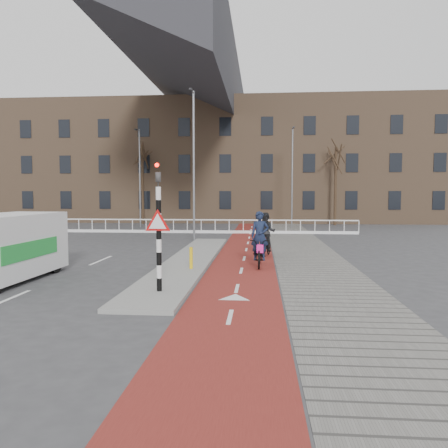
{
  "coord_description": "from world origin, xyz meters",
  "views": [
    {
      "loc": [
        2.17,
        -13.74,
        2.81
      ],
      "look_at": [
        0.62,
        5.0,
        1.5
      ],
      "focal_mm": 35.0,
      "sensor_mm": 36.0,
      "label": 1
    }
  ],
  "objects": [
    {
      "name": "traffic_signal",
      "position": [
        -0.6,
        -2.02,
        1.99
      ],
      "size": [
        0.8,
        0.8,
        3.68
      ],
      "color": "black",
      "rests_on": "curb_island"
    },
    {
      "name": "streetlight_right",
      "position": [
        4.83,
        23.01,
        4.13
      ],
      "size": [
        0.12,
        0.12,
        8.25
      ],
      "primitive_type": "cylinder",
      "color": "slate",
      "rests_on": "ground"
    },
    {
      "name": "streetlight_left",
      "position": [
        -7.83,
        22.08,
        4.05
      ],
      "size": [
        0.12,
        0.12,
        8.1
      ],
      "primitive_type": "cylinder",
      "color": "slate",
      "rests_on": "ground"
    },
    {
      "name": "streetlight_near",
      "position": [
        -1.68,
        11.57,
        4.35
      ],
      "size": [
        0.12,
        0.12,
        8.7
      ],
      "primitive_type": "cylinder",
      "color": "slate",
      "rests_on": "ground"
    },
    {
      "name": "bollard",
      "position": [
        -0.29,
        1.63,
        0.51
      ],
      "size": [
        0.12,
        0.12,
        0.78
      ],
      "primitive_type": "cylinder",
      "color": "yellow",
      "rests_on": "curb_island"
    },
    {
      "name": "tree_mid",
      "position": [
        -8.66,
        25.95,
        3.66
      ],
      "size": [
        0.23,
        0.23,
        7.32
      ],
      "primitive_type": "cylinder",
      "color": "black",
      "rests_on": "ground"
    },
    {
      "name": "townhouse_row",
      "position": [
        -3.0,
        32.0,
        7.81
      ],
      "size": [
        46.0,
        10.0,
        15.9
      ],
      "color": "#7F6047",
      "rests_on": "ground"
    },
    {
      "name": "ground",
      "position": [
        0.0,
        0.0,
        0.0
      ],
      "size": [
        120.0,
        120.0,
        0.0
      ],
      "primitive_type": "plane",
      "color": "#38383A",
      "rests_on": "ground"
    },
    {
      "name": "curb_island",
      "position": [
        -0.7,
        4.0,
        0.06
      ],
      "size": [
        1.8,
        16.0,
        0.12
      ],
      "primitive_type": "cube",
      "color": "gray",
      "rests_on": "ground"
    },
    {
      "name": "cyclist_near",
      "position": [
        2.17,
        2.97,
        0.72
      ],
      "size": [
        0.74,
        2.07,
        2.13
      ],
      "rotation": [
        0.0,
        0.0,
        -0.01
      ],
      "color": "black",
      "rests_on": "bike_lane"
    },
    {
      "name": "cyclist_far",
      "position": [
        2.45,
        5.66,
        0.82
      ],
      "size": [
        0.97,
        1.9,
        1.97
      ],
      "rotation": [
        0.0,
        0.0,
        -0.23
      ],
      "color": "black",
      "rests_on": "bike_lane"
    },
    {
      "name": "bike_lane",
      "position": [
        1.5,
        10.0,
        0.01
      ],
      "size": [
        2.5,
        60.0,
        0.01
      ],
      "primitive_type": "cube",
      "color": "maroon",
      "rests_on": "ground"
    },
    {
      "name": "van",
      "position": [
        -6.01,
        -0.62,
        1.13
      ],
      "size": [
        2.13,
        5.04,
        2.14
      ],
      "rotation": [
        0.0,
        0.0,
        -0.03
      ],
      "color": "silver",
      "rests_on": "ground"
    },
    {
      "name": "tree_right",
      "position": [
        8.84,
        25.73,
        3.45
      ],
      "size": [
        0.24,
        0.24,
        6.9
      ],
      "primitive_type": "cylinder",
      "color": "black",
      "rests_on": "ground"
    },
    {
      "name": "railing",
      "position": [
        -5.0,
        17.0,
        0.31
      ],
      "size": [
        28.0,
        0.1,
        0.99
      ],
      "color": "silver",
      "rests_on": "ground"
    },
    {
      "name": "sidewalk",
      "position": [
        4.3,
        10.0,
        0.01
      ],
      "size": [
        3.0,
        60.0,
        0.01
      ],
      "primitive_type": "cube",
      "color": "slate",
      "rests_on": "ground"
    }
  ]
}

